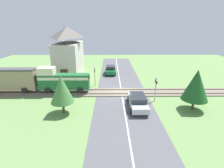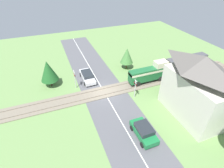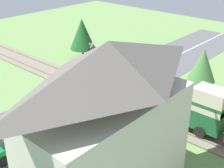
{
  "view_description": "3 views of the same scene",
  "coord_description": "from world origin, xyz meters",
  "views": [
    {
      "loc": [
        -21.17,
        1.44,
        8.43
      ],
      "look_at": [
        0.0,
        1.25,
        1.2
      ],
      "focal_mm": 28.0,
      "sensor_mm": 36.0,
      "label": 1
    },
    {
      "loc": [
        19.71,
        -6.44,
        15.98
      ],
      "look_at": [
        0.0,
        1.25,
        1.2
      ],
      "focal_mm": 28.0,
      "sensor_mm": 36.0,
      "label": 2
    },
    {
      "loc": [
        16.73,
        16.23,
        11.74
      ],
      "look_at": [
        0.0,
        1.25,
        1.2
      ],
      "focal_mm": 50.0,
      "sensor_mm": 36.0,
      "label": 3
    }
  ],
  "objects": [
    {
      "name": "track_bed",
      "position": [
        0.0,
        0.0,
        0.07
      ],
      "size": [
        2.8,
        48.0,
        0.24
      ],
      "color": "#756B5B",
      "rests_on": "ground_plane"
    },
    {
      "name": "tree_roadside_hedge",
      "position": [
        -5.4,
        6.16,
        2.53
      ],
      "size": [
        2.26,
        2.26,
        3.9
      ],
      "color": "brown",
      "rests_on": "ground_plane"
    },
    {
      "name": "station_building",
      "position": [
        8.2,
        8.4,
        3.97
      ],
      "size": [
        8.52,
        4.0,
        8.15
      ],
      "color": "beige",
      "rests_on": "ground_plane"
    },
    {
      "name": "crossing_signal_east_approach",
      "position": [
        2.67,
        3.66,
        1.93
      ],
      "size": [
        0.9,
        0.18,
        3.01
      ],
      "color": "#B7B7B7",
      "rests_on": "ground_plane"
    },
    {
      "name": "road_surface",
      "position": [
        0.0,
        0.0,
        0.01
      ],
      "size": [
        48.0,
        6.4,
        0.02
      ],
      "color": "#515156",
      "rests_on": "ground_plane"
    },
    {
      "name": "ground_plane",
      "position": [
        0.0,
        0.0,
        0.0
      ],
      "size": [
        60.0,
        60.0,
        0.0
      ],
      "primitive_type": "plane",
      "color": "#66894C"
    },
    {
      "name": "car_near_crossing",
      "position": [
        -4.23,
        -1.44,
        0.73
      ],
      "size": [
        4.58,
        1.85,
        1.36
      ],
      "color": "silver",
      "rests_on": "ground_plane"
    },
    {
      "name": "crossing_signal_west_approach",
      "position": [
        -2.67,
        -3.66,
        1.93
      ],
      "size": [
        0.9,
        0.18,
        3.01
      ],
      "color": "#B7B7B7",
      "rests_on": "ground_plane"
    },
    {
      "name": "pedestrian_by_station",
      "position": [
        3.13,
        9.06,
        0.72
      ],
      "size": [
        0.39,
        0.39,
        1.57
      ],
      "color": "#2D4C8E",
      "rests_on": "ground_plane"
    },
    {
      "name": "tree_beyond_track",
      "position": [
        -4.72,
        -7.16,
        2.68
      ],
      "size": [
        2.64,
        2.64,
        4.27
      ],
      "color": "brown",
      "rests_on": "ground_plane"
    },
    {
      "name": "car_far_side",
      "position": [
        9.12,
        1.44,
        0.78
      ],
      "size": [
        3.73,
        1.86,
        1.49
      ],
      "color": "#197038",
      "rests_on": "ground_plane"
    }
  ]
}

